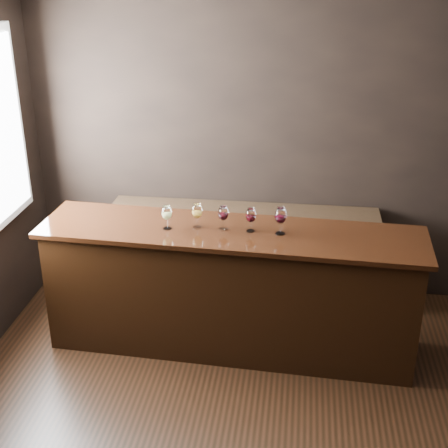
# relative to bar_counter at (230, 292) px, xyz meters

# --- Properties ---
(room_shell) EXTENTS (5.02, 4.52, 2.81)m
(room_shell) POSITION_rel_bar_counter_xyz_m (0.28, -1.06, 1.29)
(room_shell) COLOR black
(room_shell) RESTS_ON ground
(bar_counter) EXTENTS (2.98, 0.79, 1.03)m
(bar_counter) POSITION_rel_bar_counter_xyz_m (0.00, 0.00, 0.00)
(bar_counter) COLOR black
(bar_counter) RESTS_ON ground
(bar_top) EXTENTS (3.09, 0.86, 0.04)m
(bar_top) POSITION_rel_bar_counter_xyz_m (0.00, 0.00, 0.54)
(bar_top) COLOR black
(bar_top) RESTS_ON bar_counter
(back_bar_shelf) EXTENTS (2.48, 0.40, 0.89)m
(back_bar_shelf) POSITION_rel_bar_counter_xyz_m (0.02, 0.86, -0.07)
(back_bar_shelf) COLOR black
(back_bar_shelf) RESTS_ON ground
(glass_white) EXTENTS (0.08, 0.08, 0.19)m
(glass_white) POSITION_rel_bar_counter_xyz_m (-0.50, -0.03, 0.69)
(glass_white) COLOR white
(glass_white) RESTS_ON bar_top
(glass_amber) EXTENTS (0.09, 0.09, 0.20)m
(glass_amber) POSITION_rel_bar_counter_xyz_m (-0.27, 0.02, 0.69)
(glass_amber) COLOR white
(glass_amber) RESTS_ON bar_top
(glass_red_a) EXTENTS (0.08, 0.08, 0.20)m
(glass_red_a) POSITION_rel_bar_counter_xyz_m (-0.06, 0.01, 0.69)
(glass_red_a) COLOR white
(glass_red_a) RESTS_ON bar_top
(glass_red_b) EXTENTS (0.08, 0.08, 0.19)m
(glass_red_b) POSITION_rel_bar_counter_xyz_m (0.16, 0.00, 0.69)
(glass_red_b) COLOR white
(glass_red_b) RESTS_ON bar_top
(glass_red_c) EXTENTS (0.09, 0.09, 0.22)m
(glass_red_c) POSITION_rel_bar_counter_xyz_m (0.39, -0.01, 0.70)
(glass_red_c) COLOR white
(glass_red_c) RESTS_ON bar_top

